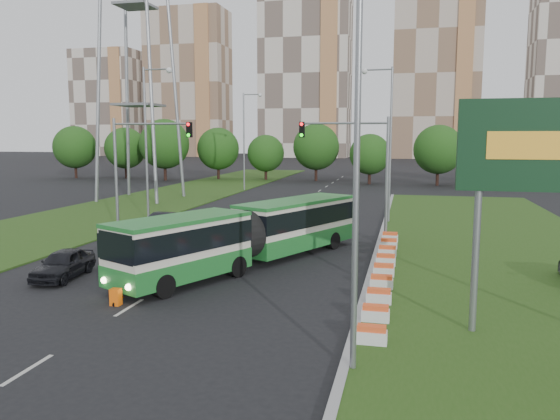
% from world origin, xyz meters
% --- Properties ---
extents(ground, '(360.00, 360.00, 0.00)m').
position_xyz_m(ground, '(0.00, 0.00, 0.00)').
color(ground, black).
rests_on(ground, ground).
extents(grass_median, '(14.00, 60.00, 0.15)m').
position_xyz_m(grass_median, '(13.00, 8.00, 0.07)').
color(grass_median, '#274B15').
rests_on(grass_median, ground).
extents(median_kerb, '(0.30, 60.00, 0.18)m').
position_xyz_m(median_kerb, '(6.05, 8.00, 0.09)').
color(median_kerb, '#969696').
rests_on(median_kerb, ground).
extents(left_verge, '(12.00, 110.00, 0.10)m').
position_xyz_m(left_verge, '(-18.00, 25.00, 0.05)').
color(left_verge, '#274B15').
rests_on(left_verge, ground).
extents(lane_markings, '(0.20, 100.00, 0.01)m').
position_xyz_m(lane_markings, '(-3.00, 20.00, 0.00)').
color(lane_markings, '#B1B0AA').
rests_on(lane_markings, ground).
extents(flower_planters, '(1.10, 18.10, 0.60)m').
position_xyz_m(flower_planters, '(6.70, 0.80, 0.45)').
color(flower_planters, silver).
rests_on(flower_planters, grass_median).
extents(billboard, '(6.00, 0.37, 8.00)m').
position_xyz_m(billboard, '(12.25, -6.00, 6.16)').
color(billboard, gray).
rests_on(billboard, ground).
extents(traffic_mast_median, '(5.76, 0.32, 8.00)m').
position_xyz_m(traffic_mast_median, '(4.78, 10.00, 5.35)').
color(traffic_mast_median, gray).
rests_on(traffic_mast_median, ground).
extents(traffic_mast_left, '(5.76, 0.32, 8.00)m').
position_xyz_m(traffic_mast_left, '(-10.38, 9.00, 5.35)').
color(traffic_mast_left, gray).
rests_on(traffic_mast_left, ground).
extents(street_lamps, '(36.00, 60.00, 12.00)m').
position_xyz_m(street_lamps, '(-3.00, 10.00, 6.00)').
color(street_lamps, gray).
rests_on(street_lamps, ground).
extents(tree_line, '(120.00, 8.00, 9.00)m').
position_xyz_m(tree_line, '(10.00, 55.00, 4.50)').
color(tree_line, '#1D4E14').
rests_on(tree_line, ground).
extents(apartment_tower_west, '(26.00, 15.00, 48.00)m').
position_xyz_m(apartment_tower_west, '(-65.00, 150.00, 24.00)').
color(apartment_tower_west, '#C1B09B').
rests_on(apartment_tower_west, ground).
extents(apartment_tower_cwest, '(28.00, 15.00, 52.00)m').
position_xyz_m(apartment_tower_cwest, '(-25.00, 150.00, 26.00)').
color(apartment_tower_cwest, beige).
rests_on(apartment_tower_cwest, ground).
extents(apartment_tower_ceast, '(25.00, 15.00, 50.00)m').
position_xyz_m(apartment_tower_ceast, '(15.00, 150.00, 25.00)').
color(apartment_tower_ceast, '#C1B09B').
rests_on(apartment_tower_ceast, ground).
extents(midrise_west, '(22.00, 14.00, 36.00)m').
position_xyz_m(midrise_west, '(-95.00, 150.00, 18.00)').
color(midrise_west, beige).
rests_on(midrise_west, ground).
extents(articulated_bus, '(2.57, 16.52, 2.72)m').
position_xyz_m(articulated_bus, '(-0.64, 2.16, 1.66)').
color(articulated_bus, silver).
rests_on(articulated_bus, ground).
extents(car_left_near, '(2.07, 4.24, 1.39)m').
position_xyz_m(car_left_near, '(-8.33, -2.55, 0.70)').
color(car_left_near, black).
rests_on(car_left_near, ground).
extents(car_left_far, '(1.86, 4.23, 1.35)m').
position_xyz_m(car_left_far, '(-9.39, 10.41, 0.68)').
color(car_left_far, black).
rests_on(car_left_far, ground).
extents(pedestrian, '(0.50, 0.69, 1.73)m').
position_xyz_m(pedestrian, '(-3.99, -4.96, 0.86)').
color(pedestrian, gray).
rests_on(pedestrian, ground).
extents(shopping_trolley, '(0.40, 0.42, 0.69)m').
position_xyz_m(shopping_trolley, '(-3.67, -5.84, 0.34)').
color(shopping_trolley, '#FF640D').
rests_on(shopping_trolley, ground).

